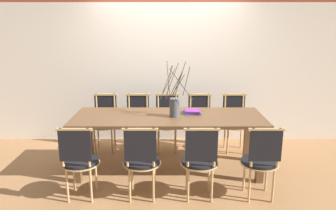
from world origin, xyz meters
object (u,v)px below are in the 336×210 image
Objects in this scene: vase_centerpiece at (174,106)px; dining_table at (168,123)px; chair_near_center at (199,159)px; chair_far_center at (167,120)px; book_stack at (192,112)px.

dining_table is at bearing 160.96° from vase_centerpiece.
vase_centerpiece reaches higher than dining_table.
chair_far_center is at bearing 103.96° from chair_near_center.
book_stack is (-0.03, 0.88, 0.31)m from chair_near_center.
chair_near_center is 1.23× the size of vase_centerpiece.
dining_table is at bearing 91.65° from chair_far_center.
chair_far_center is 0.78m from book_stack.
book_stack is at bearing 118.84° from chair_far_center.
book_stack is at bearing 31.52° from vase_centerpiece.
chair_near_center is 1.00× the size of chair_far_center.
vase_centerpiece is at bearing 97.37° from chair_far_center.
chair_far_center reaches higher than book_stack.
vase_centerpiece is 3.02× the size of book_stack.
chair_near_center and chair_far_center have the same top height.
dining_table is at bearing 115.10° from chair_near_center.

